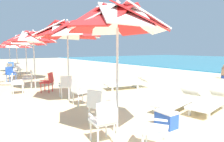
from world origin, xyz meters
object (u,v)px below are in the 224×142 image
object	(u,v)px
plastic_chair_0	(104,119)
plastic_chair_11	(17,69)
plastic_chair_4	(79,90)
beach_umbrella_4	(16,45)
beach_umbrella_1	(67,31)
sun_lounger_3	(127,83)
beach_umbrella_2	(33,38)
plastic_chair_12	(12,66)
beach_umbrella_0	(117,20)
plastic_chair_8	(10,73)
plastic_chair_10	(16,68)
plastic_chair_5	(29,78)
cooler_box	(166,119)
plastic_chair_1	(97,104)
beach_umbrella_3	(25,41)
beach_umbrella_5	(9,45)
plastic_chair_7	(16,82)
plastic_chair_3	(66,85)
sun_lounger_1	(210,102)
plastic_chair_9	(11,68)
sun_lounger_2	(178,100)
plastic_chair_2	(151,126)
plastic_chair_6	(48,81)

from	to	relation	value
plastic_chair_0	plastic_chair_11	bearing A→B (deg)	178.40
plastic_chair_4	beach_umbrella_4	size ratio (longest dim) A/B	0.35
beach_umbrella_1	beach_umbrella_4	world-z (taller)	beach_umbrella_1
plastic_chair_11	sun_lounger_3	xyz separation A→B (m)	(7.69, 3.49, -0.22)
beach_umbrella_2	sun_lounger_3	size ratio (longest dim) A/B	1.23
plastic_chair_12	beach_umbrella_0	bearing A→B (deg)	0.62
plastic_chair_8	beach_umbrella_0	bearing A→B (deg)	5.66
plastic_chair_10	plastic_chair_4	bearing A→B (deg)	1.60
plastic_chair_5	cooler_box	world-z (taller)	plastic_chair_5
plastic_chair_12	cooler_box	distance (m)	14.50
plastic_chair_1	cooler_box	distance (m)	1.70
beach_umbrella_3	beach_umbrella_5	xyz separation A→B (m)	(-5.60, -0.16, -0.15)
beach_umbrella_3	plastic_chair_8	world-z (taller)	beach_umbrella_3
plastic_chair_11	cooler_box	xyz separation A→B (m)	(11.79, 1.33, -0.30)
plastic_chair_0	plastic_chair_7	size ratio (longest dim) A/B	1.00
plastic_chair_11	beach_umbrella_5	world-z (taller)	beach_umbrella_5
plastic_chair_5	beach_umbrella_3	world-z (taller)	beach_umbrella_3
plastic_chair_3	plastic_chair_8	size ratio (longest dim) A/B	1.00
sun_lounger_1	sun_lounger_3	world-z (taller)	same
plastic_chair_9	plastic_chair_10	world-z (taller)	same
beach_umbrella_2	sun_lounger_1	bearing A→B (deg)	28.76
plastic_chair_3	sun_lounger_3	bearing A→B (deg)	90.05
sun_lounger_3	cooler_box	world-z (taller)	sun_lounger_3
beach_umbrella_4	plastic_chair_12	xyz separation A→B (m)	(-2.14, -0.09, -1.66)
beach_umbrella_4	plastic_chair_10	distance (m)	1.87
plastic_chair_8	sun_lounger_3	xyz separation A→B (m)	(5.36, 4.22, -0.22)
beach_umbrella_2	sun_lounger_2	size ratio (longest dim) A/B	1.24
plastic_chair_10	plastic_chair_11	distance (m)	1.36
plastic_chair_7	plastic_chair_9	world-z (taller)	same
beach_umbrella_0	plastic_chair_10	size ratio (longest dim) A/B	3.30
plastic_chair_4	plastic_chair_12	bearing A→B (deg)	-177.93
plastic_chair_5	sun_lounger_2	size ratio (longest dim) A/B	0.39
beach_umbrella_0	cooler_box	bearing A→B (deg)	71.47
beach_umbrella_2	beach_umbrella_1	bearing A→B (deg)	9.20
plastic_chair_11	sun_lounger_2	distance (m)	11.39
plastic_chair_1	sun_lounger_3	bearing A→B (deg)	131.16
beach_umbrella_2	sun_lounger_3	distance (m)	4.79
beach_umbrella_2	cooler_box	distance (m)	6.98
beach_umbrella_0	plastic_chair_9	distance (m)	12.36
beach_umbrella_3	plastic_chair_9	xyz separation A→B (m)	(-2.99, -0.49, -1.88)
sun_lounger_2	sun_lounger_3	xyz separation A→B (m)	(-3.35, 0.69, 0.00)
plastic_chair_10	plastic_chair_12	world-z (taller)	same
sun_lounger_3	cooler_box	bearing A→B (deg)	-27.69
plastic_chair_5	plastic_chair_9	size ratio (longest dim) A/B	1.00
plastic_chair_2	plastic_chair_10	world-z (taller)	same
beach_umbrella_2	plastic_chair_12	size ratio (longest dim) A/B	3.17
plastic_chair_1	beach_umbrella_1	xyz separation A→B (m)	(-2.44, 0.26, 2.00)
plastic_chair_11	plastic_chair_4	bearing A→B (deg)	2.76
plastic_chair_8	plastic_chair_12	xyz separation A→B (m)	(-4.98, 0.75, 0.00)
plastic_chair_6	sun_lounger_3	xyz separation A→B (m)	(1.34, 3.30, -0.22)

